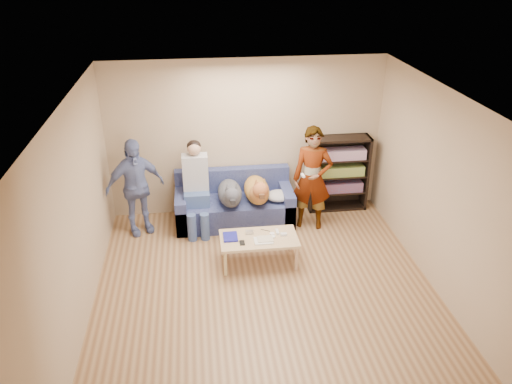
{
  "coord_description": "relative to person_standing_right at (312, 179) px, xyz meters",
  "views": [
    {
      "loc": [
        -0.81,
        -5.16,
        4.15
      ],
      "look_at": [
        0.0,
        1.2,
        0.95
      ],
      "focal_mm": 35.0,
      "sensor_mm": 36.0,
      "label": 1
    }
  ],
  "objects": [
    {
      "name": "camera_silver",
      "position": [
        -1.09,
        -0.83,
        -0.4
      ],
      "size": [
        0.11,
        0.06,
        0.05
      ],
      "primitive_type": "cube",
      "color": "#B2B2B7",
      "rests_on": "coffee_table"
    },
    {
      "name": "person_seated",
      "position": [
        -1.82,
        0.2,
        -0.07
      ],
      "size": [
        0.4,
        0.73,
        1.47
      ],
      "color": "#455899",
      "rests_on": "sofa"
    },
    {
      "name": "wall_back",
      "position": [
        -0.96,
        0.73,
        0.46
      ],
      "size": [
        4.5,
        0.0,
        4.5
      ],
      "primitive_type": "plane",
      "rotation": [
        1.57,
        0.0,
        0.0
      ],
      "color": "tan",
      "rests_on": "ground"
    },
    {
      "name": "papers",
      "position": [
        -0.92,
        -1.05,
        -0.41
      ],
      "size": [
        0.26,
        0.2,
        0.02
      ],
      "primitive_type": "cube",
      "color": "white",
      "rests_on": "coffee_table"
    },
    {
      "name": "blanket",
      "position": [
        -0.5,
        0.14,
        -0.34
      ],
      "size": [
        0.43,
        0.36,
        0.15
      ],
      "primitive_type": "ellipsoid",
      "color": "#A9A8AD",
      "rests_on": "sofa"
    },
    {
      "name": "headphone_cup_b",
      "position": [
        -0.77,
        -0.89,
        -0.41
      ],
      "size": [
        0.07,
        0.07,
        0.02
      ],
      "primitive_type": "cylinder",
      "color": "white",
      "rests_on": "coffee_table"
    },
    {
      "name": "notebook_blue",
      "position": [
        -1.37,
        -0.9,
        -0.41
      ],
      "size": [
        0.2,
        0.26,
        0.03
      ],
      "primitive_type": "cube",
      "color": "navy",
      "rests_on": "coffee_table"
    },
    {
      "name": "dog_tan",
      "position": [
        -0.85,
        0.12,
        -0.21
      ],
      "size": [
        0.4,
        1.16,
        0.58
      ],
      "color": "#AF7E35",
      "rests_on": "sofa"
    },
    {
      "name": "controller_b",
      "position": [
        -0.61,
        -0.93,
        -0.41
      ],
      "size": [
        0.09,
        0.06,
        0.03
      ],
      "primitive_type": "cube",
      "color": "silver",
      "rests_on": "coffee_table"
    },
    {
      "name": "person_standing_left",
      "position": [
        -2.75,
        0.17,
        -0.06
      ],
      "size": [
        1.0,
        0.71,
        1.57
      ],
      "primitive_type": "imported",
      "rotation": [
        0.0,
        0.0,
        0.41
      ],
      "color": "#7583BB",
      "rests_on": "ground"
    },
    {
      "name": "pen_orange",
      "position": [
        -0.99,
        -1.11,
        -0.42
      ],
      "size": [
        0.13,
        0.06,
        0.01
      ],
      "primitive_type": "cylinder",
      "rotation": [
        0.0,
        1.57,
        0.35
      ],
      "color": "#CF5E1D",
      "rests_on": "coffee_table"
    },
    {
      "name": "held_controller",
      "position": [
        -0.2,
        -0.2,
        0.16
      ],
      "size": [
        0.04,
        0.12,
        0.03
      ],
      "primitive_type": "cube",
      "rotation": [
        0.0,
        0.0,
        0.06
      ],
      "color": "white",
      "rests_on": "person_standing_right"
    },
    {
      "name": "magazine",
      "position": [
        -0.89,
        -1.03,
        -0.4
      ],
      "size": [
        0.22,
        0.17,
        0.01
      ],
      "primitive_type": "cube",
      "color": "beige",
      "rests_on": "coffee_table"
    },
    {
      "name": "bookshelf",
      "position": [
        0.59,
        0.56,
        -0.16
      ],
      "size": [
        1.0,
        0.34,
        1.3
      ],
      "color": "black",
      "rests_on": "ground"
    },
    {
      "name": "dog_gray",
      "position": [
        -1.29,
        0.07,
        -0.22
      ],
      "size": [
        0.38,
        1.23,
        0.55
      ],
      "color": "#464950",
      "rests_on": "sofa"
    },
    {
      "name": "wallet",
      "position": [
        -1.22,
        -1.07,
        -0.41
      ],
      "size": [
        0.07,
        0.12,
        0.02
      ],
      "primitive_type": "cube",
      "color": "black",
      "rests_on": "coffee_table"
    },
    {
      "name": "person_standing_right",
      "position": [
        0.0,
        0.0,
        0.0
      ],
      "size": [
        0.7,
        0.56,
        1.68
      ],
      "primitive_type": "imported",
      "rotation": [
        0.0,
        0.0,
        -0.29
      ],
      "color": "gray",
      "rests_on": "ground"
    },
    {
      "name": "wall_front",
      "position": [
        -0.96,
        -4.27,
        0.46
      ],
      "size": [
        4.5,
        0.0,
        4.5
      ],
      "primitive_type": "plane",
      "rotation": [
        -1.57,
        0.0,
        0.0
      ],
      "color": "tan",
      "rests_on": "ground"
    },
    {
      "name": "ceiling",
      "position": [
        -0.96,
        -1.77,
        1.76
      ],
      "size": [
        5.0,
        5.0,
        0.0
      ],
      "primitive_type": "plane",
      "rotation": [
        3.14,
        0.0,
        0.0
      ],
      "color": "white",
      "rests_on": "ground"
    },
    {
      "name": "wall_right",
      "position": [
        1.29,
        -1.77,
        0.46
      ],
      "size": [
        0.0,
        5.0,
        5.0
      ],
      "primitive_type": "plane",
      "rotation": [
        1.57,
        0.0,
        -1.57
      ],
      "color": "tan",
      "rests_on": "ground"
    },
    {
      "name": "controller_a",
      "position": [
        -0.69,
        -0.85,
        -0.41
      ],
      "size": [
        0.04,
        0.13,
        0.03
      ],
      "primitive_type": "cube",
      "color": "silver",
      "rests_on": "coffee_table"
    },
    {
      "name": "sofa",
      "position": [
        -1.21,
        0.33,
        -0.56
      ],
      "size": [
        1.9,
        0.85,
        0.82
      ],
      "color": "#515B93",
      "rests_on": "ground"
    },
    {
      "name": "coffee_table",
      "position": [
        -0.97,
        -0.95,
        -0.47
      ],
      "size": [
        1.1,
        0.6,
        0.42
      ],
      "color": "#D5AD83",
      "rests_on": "ground"
    },
    {
      "name": "pen_black",
      "position": [
        -0.85,
        -0.77,
        -0.42
      ],
      "size": [
        0.13,
        0.08,
        0.01
      ],
      "primitive_type": "cylinder",
      "rotation": [
        0.0,
        1.57,
        -0.52
      ],
      "color": "black",
      "rests_on": "coffee_table"
    },
    {
      "name": "ground",
      "position": [
        -0.96,
        -1.77,
        -0.84
      ],
      "size": [
        5.0,
        5.0,
        0.0
      ],
      "primitive_type": "plane",
      "color": "brown",
      "rests_on": "ground"
    },
    {
      "name": "wall_left",
      "position": [
        -3.21,
        -1.77,
        0.46
      ],
      "size": [
        0.0,
        5.0,
        5.0
      ],
      "primitive_type": "plane",
      "rotation": [
        1.57,
        0.0,
        1.57
      ],
      "color": "tan",
      "rests_on": "ground"
    },
    {
      "name": "headphone_cup_a",
      "position": [
        -0.77,
        -0.97,
        -0.41
      ],
      "size": [
        0.07,
        0.07,
        0.02
      ],
      "primitive_type": "cylinder",
      "color": "white",
      "rests_on": "coffee_table"
    }
  ]
}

